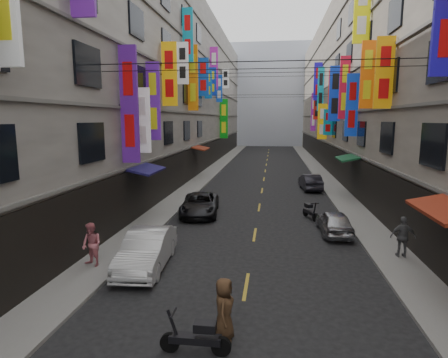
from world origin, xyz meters
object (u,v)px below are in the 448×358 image
(scooter_far_right, at_px, (310,211))
(car_left_far, at_px, (200,204))
(pedestrian_crossing, at_px, (224,309))
(pedestrian_rfar, at_px, (403,237))
(pedestrian_lfar, at_px, (92,245))
(scooter_crossing, at_px, (197,337))
(car_right_far, at_px, (310,182))
(car_right_mid, at_px, (334,222))
(car_left_mid, at_px, (147,250))

(scooter_far_right, xyz_separation_m, car_left_far, (-6.61, 0.09, 0.21))
(pedestrian_crossing, bearing_deg, pedestrian_rfar, -43.98)
(pedestrian_lfar, bearing_deg, pedestrian_crossing, -9.84)
(scooter_crossing, distance_m, car_right_far, 23.41)
(car_right_far, relative_size, pedestrian_lfar, 2.34)
(pedestrian_crossing, bearing_deg, car_right_mid, -22.89)
(car_right_mid, bearing_deg, scooter_far_right, -74.24)
(scooter_crossing, bearing_deg, car_right_far, -12.23)
(pedestrian_lfar, height_order, pedestrian_rfar, pedestrian_rfar)
(scooter_crossing, height_order, car_right_mid, car_right_mid)
(car_left_far, height_order, pedestrian_lfar, pedestrian_lfar)
(car_left_mid, xyz_separation_m, pedestrian_crossing, (3.65, -4.43, 0.12))
(car_right_far, distance_m, pedestrian_rfar, 15.69)
(car_left_far, relative_size, car_right_mid, 1.30)
(pedestrian_lfar, distance_m, pedestrian_crossing, 7.01)
(car_left_far, bearing_deg, pedestrian_lfar, -112.16)
(car_right_far, height_order, pedestrian_crossing, pedestrian_crossing)
(scooter_crossing, height_order, pedestrian_lfar, pedestrian_lfar)
(pedestrian_lfar, xyz_separation_m, pedestrian_rfar, (12.32, 2.61, 0.01))
(scooter_crossing, distance_m, pedestrian_rfar, 10.32)
(scooter_far_right, bearing_deg, scooter_crossing, 53.47)
(car_left_far, distance_m, pedestrian_lfar, 9.19)
(scooter_far_right, distance_m, pedestrian_lfar, 12.65)
(scooter_far_right, bearing_deg, car_right_far, -115.40)
(scooter_crossing, relative_size, car_left_mid, 0.40)
(scooter_far_right, xyz_separation_m, car_right_mid, (0.94, -2.87, 0.17))
(car_right_far, xyz_separation_m, pedestrian_lfar, (-10.03, -18.13, 0.32))
(car_left_far, bearing_deg, car_right_mid, -27.59)
(pedestrian_rfar, bearing_deg, pedestrian_crossing, 45.57)
(car_left_mid, distance_m, car_left_far, 8.45)
(car_left_mid, relative_size, pedestrian_crossing, 2.62)
(pedestrian_lfar, bearing_deg, car_right_far, 86.43)
(car_left_mid, distance_m, pedestrian_crossing, 5.74)
(pedestrian_lfar, bearing_deg, car_left_far, 99.39)
(scooter_far_right, xyz_separation_m, pedestrian_crossing, (-3.42, -12.78, 0.41))
(scooter_crossing, height_order, car_right_far, car_right_far)
(car_left_mid, xyz_separation_m, car_right_far, (7.95, 17.74, -0.07))
(scooter_far_right, height_order, car_right_far, car_right_far)
(car_left_mid, bearing_deg, scooter_far_right, 45.81)
(car_left_far, distance_m, car_right_mid, 8.10)
(scooter_crossing, xyz_separation_m, car_right_mid, (4.95, 10.63, 0.17))
(car_left_mid, relative_size, pedestrian_lfar, 2.60)
(car_left_mid, distance_m, car_right_far, 19.44)
(scooter_far_right, height_order, car_left_far, car_left_far)
(car_left_mid, height_order, pedestrian_crossing, pedestrian_crossing)
(car_right_mid, bearing_deg, pedestrian_lfar, 27.90)
(car_right_far, bearing_deg, car_left_mid, 60.78)
(car_left_mid, height_order, pedestrian_lfar, pedestrian_lfar)
(pedestrian_lfar, bearing_deg, scooter_crossing, -17.51)
(scooter_far_right, xyz_separation_m, car_left_mid, (-7.06, -8.34, 0.29))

